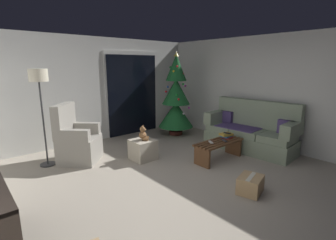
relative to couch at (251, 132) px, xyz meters
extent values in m
plane|color=#9E9384|center=(-2.32, -0.12, -0.40)|extent=(7.00, 7.00, 0.00)
cube|color=silver|center=(-2.32, 2.94, 0.85)|extent=(5.72, 0.12, 2.50)
cube|color=silver|center=(0.54, -0.12, 0.85)|extent=(0.12, 6.00, 2.50)
cube|color=silver|center=(-1.20, 2.87, 0.70)|extent=(1.60, 0.02, 2.20)
cube|color=black|center=(-1.20, 2.85, 0.65)|extent=(1.50, 0.02, 2.10)
cube|color=gray|center=(-0.07, -0.01, -0.23)|extent=(0.89, 1.95, 0.34)
cube|color=gray|center=(-0.04, -0.63, 0.01)|extent=(0.72, 0.65, 0.14)
cube|color=gray|center=(-0.09, -0.01, 0.01)|extent=(0.72, 0.65, 0.14)
cube|color=gray|center=(-0.13, 0.61, 0.01)|extent=(0.72, 0.65, 0.14)
cube|color=gray|center=(0.23, 0.01, 0.38)|extent=(0.33, 1.91, 0.60)
cube|color=gray|center=(-0.01, -0.87, 0.22)|extent=(0.77, 0.25, 0.28)
cube|color=gray|center=(-0.13, 0.86, 0.22)|extent=(0.77, 0.25, 0.28)
cube|color=#47386B|center=(-0.12, 0.24, 0.09)|extent=(0.66, 0.94, 0.02)
cube|color=#47386B|center=(0.14, -0.69, 0.22)|extent=(0.14, 0.33, 0.28)
cube|color=#47386B|center=(0.04, 0.70, 0.22)|extent=(0.14, 0.33, 0.28)
cube|color=brown|center=(-1.05, -0.12, -0.03)|extent=(1.10, 0.05, 0.04)
cube|color=brown|center=(-1.05, -0.03, -0.03)|extent=(1.10, 0.05, 0.04)
cube|color=brown|center=(-1.05, 0.05, -0.03)|extent=(1.10, 0.05, 0.04)
cube|color=brown|center=(-1.05, 0.14, -0.03)|extent=(1.10, 0.05, 0.04)
cube|color=brown|center=(-1.05, 0.23, -0.03)|extent=(1.10, 0.05, 0.04)
cube|color=brown|center=(-1.54, 0.05, -0.22)|extent=(0.05, 0.36, 0.35)
cube|color=brown|center=(-0.56, 0.05, -0.22)|extent=(0.05, 0.36, 0.35)
cube|color=#333338|center=(-0.96, -0.01, 0.00)|extent=(0.11, 0.16, 0.02)
cube|color=silver|center=(-1.25, 0.10, 0.00)|extent=(0.11, 0.16, 0.02)
cube|color=#A32D28|center=(-0.76, 0.07, 0.00)|extent=(0.19, 0.16, 0.03)
cube|color=#285684|center=(-0.77, 0.08, 0.03)|extent=(0.25, 0.17, 0.03)
cube|color=#B79333|center=(-0.77, 0.10, 0.07)|extent=(0.28, 0.23, 0.04)
cube|color=black|center=(-0.76, 0.08, 0.09)|extent=(0.11, 0.16, 0.01)
cylinder|color=#4C1E19|center=(-0.42, 1.99, -0.35)|extent=(0.36, 0.36, 0.10)
cylinder|color=brown|center=(-0.42, 1.99, -0.24)|extent=(0.08, 0.08, 0.12)
cone|color=#195628|center=(-0.42, 1.99, 0.16)|extent=(0.93, 0.93, 0.67)
cone|color=#195628|center=(-0.42, 1.99, 0.77)|extent=(0.73, 0.73, 0.67)
cone|color=#195628|center=(-0.42, 1.99, 1.38)|extent=(0.54, 0.54, 0.67)
sphere|color=#B233A5|center=(-0.32, 2.39, 0.11)|extent=(0.06, 0.06, 0.06)
sphere|color=gold|center=(-0.58, 1.92, 1.29)|extent=(0.06, 0.06, 0.06)
sphere|color=white|center=(-0.51, 1.60, 0.24)|extent=(0.06, 0.06, 0.06)
sphere|color=#B233A5|center=(-0.49, 2.16, 1.23)|extent=(0.06, 0.06, 0.06)
sphere|color=#1E8C33|center=(-0.61, 1.76, 0.71)|extent=(0.06, 0.06, 0.06)
sphere|color=#B233A5|center=(-0.27, 1.65, 0.36)|extent=(0.06, 0.06, 0.06)
sphere|color=red|center=(-0.34, 1.83, 1.23)|extent=(0.06, 0.06, 0.06)
sphere|color=#B233A5|center=(-0.20, 1.86, 0.90)|extent=(0.06, 0.06, 0.06)
sphere|color=red|center=(-0.58, 1.71, 0.60)|extent=(0.06, 0.06, 0.06)
sphere|color=#1E8C33|center=(-0.53, 2.09, 1.38)|extent=(0.06, 0.06, 0.06)
sphere|color=red|center=(-0.50, 1.87, 1.41)|extent=(0.06, 0.06, 0.06)
sphere|color=#1E8C33|center=(-0.40, 1.75, 0.97)|extent=(0.06, 0.06, 0.06)
sphere|color=blue|center=(-0.49, 2.23, 0.87)|extent=(0.06, 0.06, 0.06)
sphere|color=red|center=(-0.68, 2.09, 0.77)|extent=(0.06, 0.06, 0.06)
cone|color=#EAD14C|center=(-0.42, 1.99, 1.72)|extent=(0.14, 0.14, 0.12)
cube|color=gray|center=(-3.14, 1.78, -0.24)|extent=(0.96, 0.96, 0.31)
cube|color=gray|center=(-3.14, 1.78, 0.00)|extent=(0.96, 0.96, 0.18)
cube|color=gray|center=(-3.33, 1.97, 0.41)|extent=(0.59, 0.60, 0.64)
cube|color=gray|center=(-2.93, 1.97, 0.20)|extent=(0.51, 0.51, 0.22)
cube|color=gray|center=(-3.32, 1.57, 0.20)|extent=(0.51, 0.51, 0.22)
cylinder|color=#2D2D30|center=(-3.69, 2.00, -0.39)|extent=(0.28, 0.28, 0.02)
cylinder|color=#2D2D30|center=(-3.69, 2.00, 0.40)|extent=(0.03, 0.03, 1.55)
cylinder|color=beige|center=(-3.69, 2.00, 1.27)|extent=(0.32, 0.32, 0.22)
cube|color=#B2A893|center=(-2.16, 1.07, -0.20)|extent=(0.44, 0.44, 0.40)
cylinder|color=brown|center=(-2.08, 1.06, 0.03)|extent=(0.12, 0.12, 0.06)
cylinder|color=brown|center=(-2.15, 0.99, 0.03)|extent=(0.12, 0.12, 0.06)
sphere|color=brown|center=(-2.16, 1.07, 0.10)|extent=(0.15, 0.15, 0.15)
sphere|color=brown|center=(-2.16, 1.07, 0.22)|extent=(0.11, 0.11, 0.11)
sphere|color=#A37A51|center=(-2.12, 1.03, 0.21)|extent=(0.04, 0.04, 0.04)
sphere|color=brown|center=(-2.13, 1.10, 0.27)|extent=(0.04, 0.04, 0.04)
sphere|color=brown|center=(-2.18, 1.04, 0.27)|extent=(0.04, 0.04, 0.04)
sphere|color=brown|center=(-2.09, 1.11, 0.11)|extent=(0.06, 0.06, 0.06)
sphere|color=brown|center=(-2.19, 1.00, 0.11)|extent=(0.06, 0.06, 0.06)
cube|color=tan|center=(-1.73, -1.06, -0.28)|extent=(0.46, 0.40, 0.25)
cube|color=beige|center=(-1.73, -1.06, -0.15)|extent=(0.36, 0.15, 0.00)
camera|label=1|loc=(-4.87, -2.83, 1.46)|focal=26.70mm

